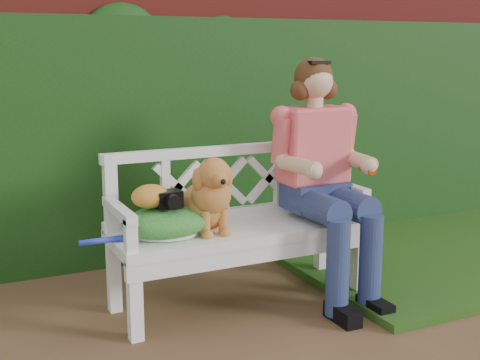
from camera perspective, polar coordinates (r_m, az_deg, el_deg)
name	(u,v)px	position (r m, az deg, el deg)	size (l,w,h in m)	color
brick_wall	(91,105)	(4.63, -13.07, 6.50)	(10.00, 0.30, 2.20)	maroon
ivy_hedge	(101,145)	(4.44, -12.29, 3.08)	(10.00, 0.18, 1.70)	#1C4013
grass_right	(447,247)	(5.09, 17.89, -5.66)	(2.60, 2.00, 0.05)	#183F0D
garden_bench	(240,265)	(3.80, 0.00, -7.55)	(1.58, 0.60, 0.48)	white
seated_woman	(317,179)	(3.90, 6.90, 0.12)	(0.61, 0.81, 1.43)	#DF4A4D
dog	(207,193)	(3.58, -2.98, -1.13)	(0.29, 0.40, 0.44)	#B08230
tennis_racket	(162,233)	(3.55, -6.91, -4.68)	(0.70, 0.30, 0.03)	white
green_bag	(166,221)	(3.53, -6.55, -3.65)	(0.49, 0.38, 0.17)	green
camera_item	(168,199)	(3.48, -6.39, -1.69)	(0.14, 0.10, 0.09)	black
baseball_glove	(150,196)	(3.47, -7.98, -1.44)	(0.21, 0.15, 0.13)	#C07A28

